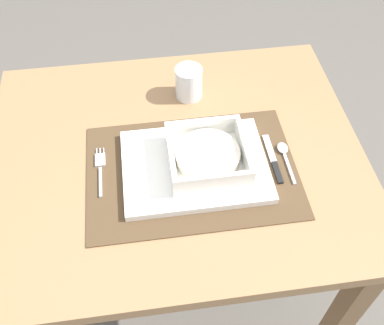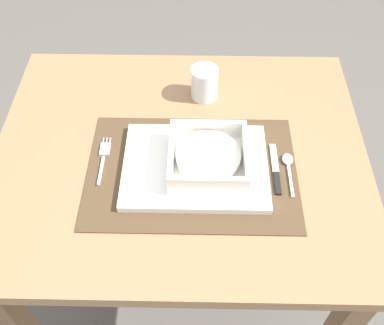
{
  "view_description": "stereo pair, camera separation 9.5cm",
  "coord_description": "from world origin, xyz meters",
  "px_view_note": "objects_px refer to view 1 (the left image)",
  "views": [
    {
      "loc": [
        -0.06,
        -0.65,
        1.5
      ],
      "look_at": [
        0.03,
        -0.05,
        0.76
      ],
      "focal_mm": 42.21,
      "sensor_mm": 36.0,
      "label": 1
    },
    {
      "loc": [
        0.04,
        -0.66,
        1.5
      ],
      "look_at": [
        0.03,
        -0.05,
        0.76
      ],
      "focal_mm": 42.21,
      "sensor_mm": 36.0,
      "label": 2
    }
  ],
  "objects_px": {
    "bread_knife": "(265,171)",
    "drinking_glass": "(189,84)",
    "porridge_bowl": "(208,157)",
    "dining_table": "(177,185)",
    "butter_knife": "(274,161)",
    "fork": "(100,168)",
    "spoon": "(284,152)"
  },
  "relations": [
    {
      "from": "porridge_bowl",
      "to": "dining_table",
      "type": "bearing_deg",
      "value": 140.23
    },
    {
      "from": "porridge_bowl",
      "to": "bread_knife",
      "type": "relative_size",
      "value": 1.16
    },
    {
      "from": "spoon",
      "to": "drinking_glass",
      "type": "relative_size",
      "value": 1.41
    },
    {
      "from": "butter_knife",
      "to": "bread_knife",
      "type": "relative_size",
      "value": 0.98
    },
    {
      "from": "dining_table",
      "to": "drinking_glass",
      "type": "relative_size",
      "value": 10.27
    },
    {
      "from": "porridge_bowl",
      "to": "drinking_glass",
      "type": "xyz_separation_m",
      "value": [
        -0.01,
        0.24,
        -0.0
      ]
    },
    {
      "from": "dining_table",
      "to": "porridge_bowl",
      "type": "height_order",
      "value": "porridge_bowl"
    },
    {
      "from": "bread_knife",
      "to": "drinking_glass",
      "type": "bearing_deg",
      "value": 119.79
    },
    {
      "from": "fork",
      "to": "drinking_glass",
      "type": "height_order",
      "value": "drinking_glass"
    },
    {
      "from": "porridge_bowl",
      "to": "spoon",
      "type": "distance_m",
      "value": 0.18
    },
    {
      "from": "butter_knife",
      "to": "drinking_glass",
      "type": "height_order",
      "value": "drinking_glass"
    },
    {
      "from": "fork",
      "to": "porridge_bowl",
      "type": "bearing_deg",
      "value": -11.24
    },
    {
      "from": "bread_knife",
      "to": "drinking_glass",
      "type": "distance_m",
      "value": 0.3
    },
    {
      "from": "spoon",
      "to": "drinking_glass",
      "type": "bearing_deg",
      "value": 132.66
    },
    {
      "from": "drinking_glass",
      "to": "porridge_bowl",
      "type": "bearing_deg",
      "value": -87.97
    },
    {
      "from": "dining_table",
      "to": "spoon",
      "type": "distance_m",
      "value": 0.27
    },
    {
      "from": "fork",
      "to": "spoon",
      "type": "bearing_deg",
      "value": -5.85
    },
    {
      "from": "porridge_bowl",
      "to": "fork",
      "type": "relative_size",
      "value": 1.23
    },
    {
      "from": "dining_table",
      "to": "spoon",
      "type": "height_order",
      "value": "spoon"
    },
    {
      "from": "dining_table",
      "to": "fork",
      "type": "height_order",
      "value": "fork"
    },
    {
      "from": "spoon",
      "to": "butter_knife",
      "type": "height_order",
      "value": "spoon"
    },
    {
      "from": "dining_table",
      "to": "spoon",
      "type": "xyz_separation_m",
      "value": [
        0.24,
        -0.04,
        0.13
      ]
    },
    {
      "from": "bread_knife",
      "to": "porridge_bowl",
      "type": "bearing_deg",
      "value": 170.73
    },
    {
      "from": "fork",
      "to": "drinking_glass",
      "type": "xyz_separation_m",
      "value": [
        0.22,
        0.21,
        0.03
      ]
    },
    {
      "from": "butter_knife",
      "to": "drinking_glass",
      "type": "relative_size",
      "value": 1.69
    },
    {
      "from": "porridge_bowl",
      "to": "spoon",
      "type": "relative_size",
      "value": 1.42
    },
    {
      "from": "fork",
      "to": "drinking_glass",
      "type": "relative_size",
      "value": 1.64
    },
    {
      "from": "dining_table",
      "to": "bread_knife",
      "type": "xyz_separation_m",
      "value": [
        0.18,
        -0.08,
        0.13
      ]
    },
    {
      "from": "fork",
      "to": "butter_knife",
      "type": "distance_m",
      "value": 0.38
    },
    {
      "from": "butter_knife",
      "to": "bread_knife",
      "type": "distance_m",
      "value": 0.03
    },
    {
      "from": "spoon",
      "to": "bread_knife",
      "type": "relative_size",
      "value": 0.81
    },
    {
      "from": "dining_table",
      "to": "fork",
      "type": "xyz_separation_m",
      "value": [
        -0.17,
        -0.02,
        0.13
      ]
    }
  ]
}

